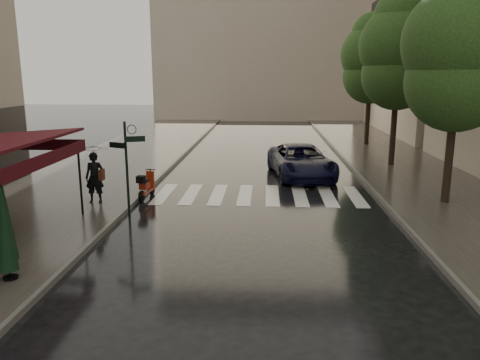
# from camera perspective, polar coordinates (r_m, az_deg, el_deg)

# --- Properties ---
(ground) EXTENTS (120.00, 120.00, 0.00)m
(ground) POSITION_cam_1_polar(r_m,az_deg,el_deg) (12.69, -11.88, -8.46)
(ground) COLOR black
(ground) RESTS_ON ground
(sidewalk_near) EXTENTS (6.00, 60.00, 0.12)m
(sidewalk_near) POSITION_cam_1_polar(r_m,az_deg,el_deg) (25.05, -14.83, 2.04)
(sidewalk_near) COLOR #38332D
(sidewalk_near) RESTS_ON ground
(sidewalk_far) EXTENTS (5.50, 60.00, 0.12)m
(sidewalk_far) POSITION_cam_1_polar(r_m,az_deg,el_deg) (24.84, 19.57, 1.63)
(sidewalk_far) COLOR #38332D
(sidewalk_far) RESTS_ON ground
(curb_near) EXTENTS (0.12, 60.00, 0.16)m
(curb_near) POSITION_cam_1_polar(r_m,az_deg,el_deg) (24.28, -7.96, 2.05)
(curb_near) COLOR #595651
(curb_near) RESTS_ON ground
(curb_far) EXTENTS (0.12, 60.00, 0.16)m
(curb_far) POSITION_cam_1_polar(r_m,az_deg,el_deg) (24.20, 13.20, 1.79)
(curb_far) COLOR #595651
(curb_far) RESTS_ON ground
(crosswalk) EXTENTS (7.85, 3.20, 0.01)m
(crosswalk) POSITION_cam_1_polar(r_m,az_deg,el_deg) (17.99, 2.30, -1.84)
(crosswalk) COLOR silver
(crosswalk) RESTS_ON ground
(signpost) EXTENTS (1.17, 0.29, 3.10)m
(signpost) POSITION_cam_1_polar(r_m,az_deg,el_deg) (15.31, -13.64, 2.23)
(signpost) COLOR black
(signpost) RESTS_ON ground
(haussmann_far) EXTENTS (8.00, 16.00, 18.50)m
(haussmann_far) POSITION_cam_1_polar(r_m,az_deg,el_deg) (39.97, 23.88, 18.49)
(haussmann_far) COLOR tan
(haussmann_far) RESTS_ON ground
(backdrop_building) EXTENTS (22.00, 6.00, 20.00)m
(backdrop_building) POSITION_cam_1_polar(r_m,az_deg,el_deg) (49.71, 3.09, 19.05)
(backdrop_building) COLOR tan
(backdrop_building) RESTS_ON ground
(tree_near) EXTENTS (3.80, 3.80, 7.99)m
(tree_near) POSITION_cam_1_polar(r_m,az_deg,el_deg) (17.62, 25.22, 14.14)
(tree_near) COLOR black
(tree_near) RESTS_ON sidewalk_far
(tree_mid) EXTENTS (3.80, 3.80, 8.34)m
(tree_mid) POSITION_cam_1_polar(r_m,az_deg,el_deg) (24.26, 18.82, 14.60)
(tree_mid) COLOR black
(tree_mid) RESTS_ON sidewalk_far
(tree_far) EXTENTS (3.80, 3.80, 8.16)m
(tree_far) POSITION_cam_1_polar(r_m,az_deg,el_deg) (31.10, 15.69, 13.99)
(tree_far) COLOR black
(tree_far) RESTS_ON sidewalk_far
(pedestrian_with_umbrella) EXTENTS (1.11, 1.13, 2.52)m
(pedestrian_with_umbrella) POSITION_cam_1_polar(r_m,az_deg,el_deg) (16.95, -17.45, 2.85)
(pedestrian_with_umbrella) COLOR black
(pedestrian_with_umbrella) RESTS_ON sidewalk_near
(scooter) EXTENTS (0.47, 1.54, 1.01)m
(scooter) POSITION_cam_1_polar(r_m,az_deg,el_deg) (17.72, -11.38, -0.76)
(scooter) COLOR black
(scooter) RESTS_ON ground
(parked_car) EXTENTS (3.16, 5.53, 1.45)m
(parked_car) POSITION_cam_1_polar(r_m,az_deg,el_deg) (21.24, 7.46, 2.32)
(parked_car) COLOR black
(parked_car) RESTS_ON ground
(parasol_front) EXTENTS (0.40, 0.40, 2.26)m
(parasol_front) POSITION_cam_1_polar(r_m,az_deg,el_deg) (11.33, -26.76, -5.06)
(parasol_front) COLOR black
(parasol_front) RESTS_ON sidewalk_near
(parasol_back) EXTENTS (0.41, 0.41, 2.22)m
(parasol_back) POSITION_cam_1_polar(r_m,az_deg,el_deg) (12.00, -26.70, -4.23)
(parasol_back) COLOR black
(parasol_back) RESTS_ON sidewalk_near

